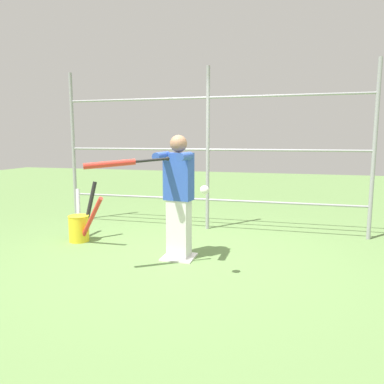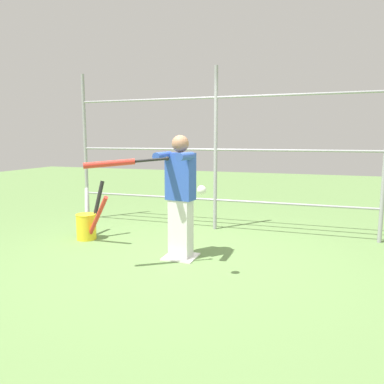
{
  "view_description": "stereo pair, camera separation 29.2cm",
  "coord_description": "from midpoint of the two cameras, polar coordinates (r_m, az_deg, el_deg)",
  "views": [
    {
      "loc": [
        -1.38,
        4.4,
        1.52
      ],
      "look_at": [
        -0.24,
        0.27,
        0.89
      ],
      "focal_mm": 35.0,
      "sensor_mm": 36.0,
      "label": 1
    },
    {
      "loc": [
        -1.66,
        4.31,
        1.52
      ],
      "look_at": [
        -0.24,
        0.27,
        0.89
      ],
      "focal_mm": 35.0,
      "sensor_mm": 36.0,
      "label": 2
    }
  ],
  "objects": [
    {
      "name": "home_plate",
      "position": [
        4.85,
        0.03,
        -9.84
      ],
      "size": [
        0.4,
        0.4,
        0.02
      ],
      "color": "white",
      "rests_on": "ground"
    },
    {
      "name": "softball_in_flight",
      "position": [
        3.87,
        3.64,
        0.29
      ],
      "size": [
        0.1,
        0.1,
        0.1
      ],
      "color": "white"
    },
    {
      "name": "ground_plane",
      "position": [
        4.85,
        0.03,
        -9.95
      ],
      "size": [
        24.0,
        24.0,
        0.0
      ],
      "primitive_type": "plane",
      "color": "#608447"
    },
    {
      "name": "baseball_bat_swinging",
      "position": [
        4.14,
        -9.44,
        4.38
      ],
      "size": [
        0.8,
        0.56,
        0.12
      ],
      "color": "black"
    },
    {
      "name": "fence_backstop",
      "position": [
        6.14,
        4.98,
        6.45
      ],
      "size": [
        5.05,
        0.06,
        2.65
      ],
      "color": "#939399",
      "rests_on": "ground"
    },
    {
      "name": "bat_bucket",
      "position": [
        5.81,
        -14.22,
        -4.69
      ],
      "size": [
        0.83,
        0.71,
        0.87
      ],
      "color": "yellow",
      "rests_on": "ground"
    },
    {
      "name": "batter",
      "position": [
        4.64,
        -0.03,
        -0.14
      ],
      "size": [
        0.39,
        0.56,
        1.55
      ],
      "color": "silver",
      "rests_on": "ground"
    }
  ]
}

